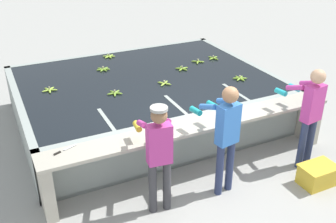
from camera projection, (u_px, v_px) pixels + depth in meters
ground_plane at (203, 179)px, 6.10m from camera, size 80.00×80.00×0.00m
wash_tank at (146, 99)px, 7.73m from camera, size 4.77×3.67×0.87m
work_ledge at (197, 138)px, 5.99m from camera, size 4.77×0.45×0.87m
worker_0 at (159, 150)px, 5.08m from camera, size 0.46×0.73×1.58m
worker_1 at (226, 131)px, 5.42m from camera, size 0.48×0.74×1.68m
worker_2 at (310, 109)px, 6.03m from camera, size 0.47×0.74×1.66m
banana_bunch_floating_0 at (50, 90)px, 6.99m from camera, size 0.28×0.27×0.08m
banana_bunch_floating_1 at (109, 56)px, 8.63m from camera, size 0.26×0.28×0.08m
banana_bunch_floating_2 at (115, 93)px, 6.86m from camera, size 0.26×0.28×0.08m
banana_bunch_floating_3 at (182, 69)px, 7.95m from camera, size 0.27×0.28×0.08m
banana_bunch_floating_4 at (240, 78)px, 7.48m from camera, size 0.27×0.28×0.08m
banana_bunch_floating_5 at (198, 62)px, 8.33m from camera, size 0.25×0.25×0.08m
banana_bunch_floating_6 at (164, 83)px, 7.26m from camera, size 0.24×0.24×0.08m
banana_bunch_floating_7 at (103, 69)px, 7.92m from camera, size 0.27×0.28×0.08m
banana_bunch_floating_8 at (213, 58)px, 8.53m from camera, size 0.28×0.28×0.08m
knife_0 at (62, 151)px, 5.19m from camera, size 0.33×0.16×0.02m
crate at (318, 175)px, 5.92m from camera, size 0.55×0.39×0.32m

